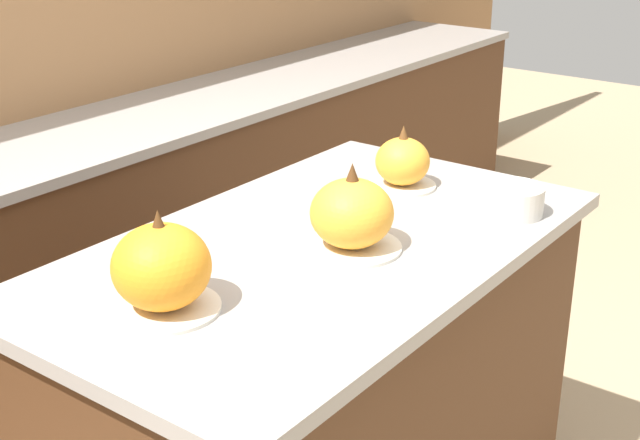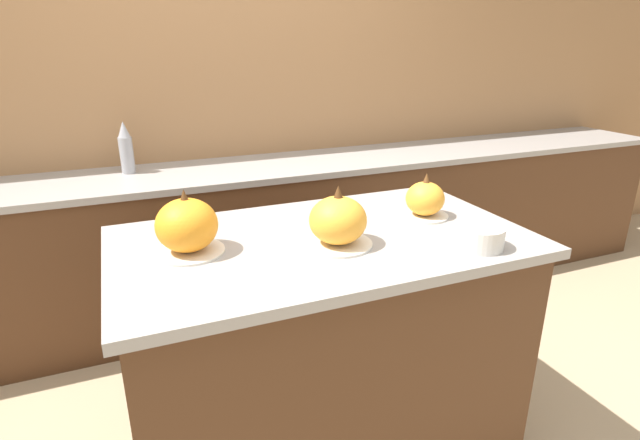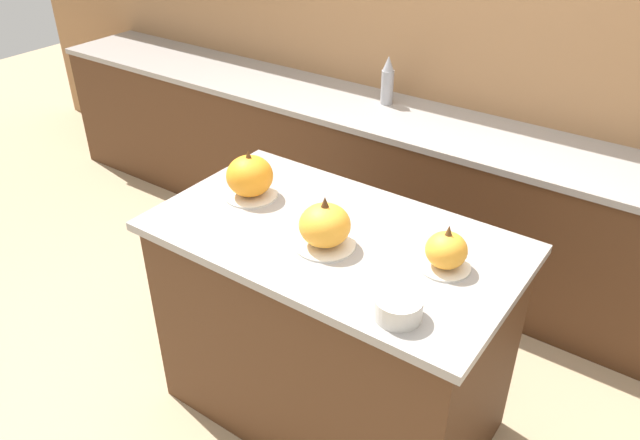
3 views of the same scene
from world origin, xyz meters
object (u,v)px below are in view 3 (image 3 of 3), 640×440
Objects in this scene: pumpkin_cake_left at (250,177)px; bottle_tall at (388,81)px; mixing_bowl at (398,308)px; pumpkin_cake_center at (325,226)px; pumpkin_cake_right at (446,251)px.

bottle_tall reaches higher than pumpkin_cake_left.
pumpkin_cake_left is at bearing 159.95° from mixing_bowl.
bottle_tall is at bearing 111.76° from pumpkin_cake_center.
pumpkin_cake_left is at bearing 165.04° from pumpkin_cake_center.
bottle_tall is (-0.12, 1.33, -0.00)m from pumpkin_cake_left.
pumpkin_cake_center is 0.44m from pumpkin_cake_right.
pumpkin_cake_right is at bearing -53.10° from bottle_tall.
bottle_tall is at bearing 126.90° from pumpkin_cake_right.
bottle_tall is at bearing 95.27° from pumpkin_cake_left.
pumpkin_cake_right reaches higher than mixing_bowl.
pumpkin_cake_right is at bearing 0.30° from pumpkin_cake_left.
pumpkin_cake_left is at bearing -179.70° from pumpkin_cake_right.
mixing_bowl is at bearing -90.75° from pumpkin_cake_right.
bottle_tall reaches higher than pumpkin_cake_right.
mixing_bowl is (-0.00, -0.32, -0.03)m from pumpkin_cake_right.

